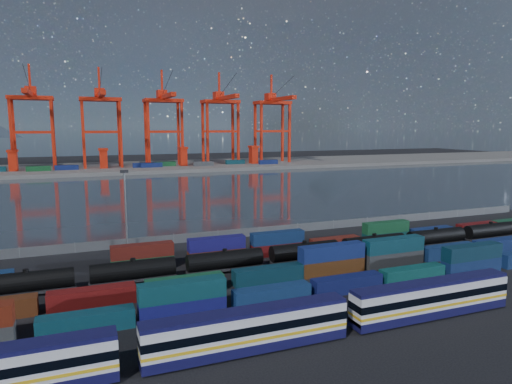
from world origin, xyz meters
name	(u,v)px	position (x,y,z in m)	size (l,w,h in m)	color
ground	(318,270)	(0.00, 0.00, 0.00)	(700.00, 700.00, 0.00)	black
harbor_water	(186,192)	(0.00, 105.00, 0.01)	(700.00, 700.00, 0.00)	#273039
far_quay	(147,167)	(0.00, 210.00, 1.00)	(700.00, 70.00, 2.00)	#514F4C
distant_mountains	(104,68)	(63.02, 1600.00, 220.29)	(2470.00, 1100.00, 520.00)	#1E2630
passenger_train	(248,331)	(-21.79, -23.05, 2.55)	(75.94, 2.96, 5.07)	silver
container_row_south	(304,286)	(-8.50, -10.87, 1.92)	(139.37, 2.35, 5.01)	#434648
container_row_mid	(279,271)	(-8.60, -2.36, 1.69)	(140.69, 2.42, 5.17)	#393A3D
container_row_north	(285,245)	(-0.89, 11.75, 1.85)	(140.07, 2.21, 4.70)	navy
tanker_string	(340,248)	(7.61, 4.94, 2.13)	(122.31, 2.97, 4.25)	black
waterfront_fence	(259,231)	(0.00, 28.00, 1.00)	(160.12, 0.12, 2.20)	#595B5E
yard_light_mast	(126,206)	(-30.00, 26.00, 9.30)	(1.60, 0.40, 16.60)	slate
gantry_cranes	(133,108)	(-7.50, 203.46, 35.52)	(197.29, 42.80, 57.95)	red
quay_containers	(130,166)	(-11.00, 195.46, 3.30)	(172.58, 10.99, 2.60)	navy
straddle_carriers	(144,157)	(-2.50, 200.00, 7.82)	(140.00, 7.00, 11.10)	red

